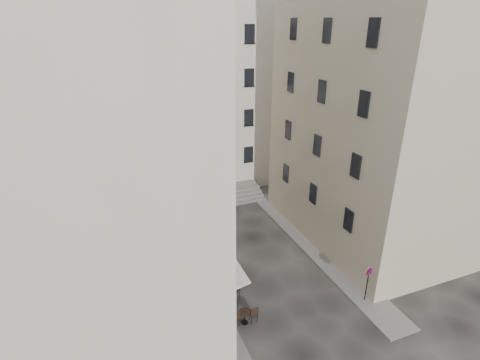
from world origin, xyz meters
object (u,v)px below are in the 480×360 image
no_parking_sign (368,278)px  bistro_table_a (244,316)px  pedestrian (221,279)px  bistro_table_b (228,290)px

no_parking_sign → bistro_table_a: size_ratio=1.69×
no_parking_sign → bistro_table_a: 7.31m
bistro_table_a → pedestrian: 3.02m
no_parking_sign → pedestrian: 8.48m
bistro_table_a → no_parking_sign: bearing=-8.1°
no_parking_sign → bistro_table_b: 8.05m
bistro_table_a → pedestrian: pedestrian is taller
bistro_table_b → bistro_table_a: bearing=-87.0°
bistro_table_a → bistro_table_b: size_ratio=1.02×
bistro_table_a → pedestrian: size_ratio=0.86×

